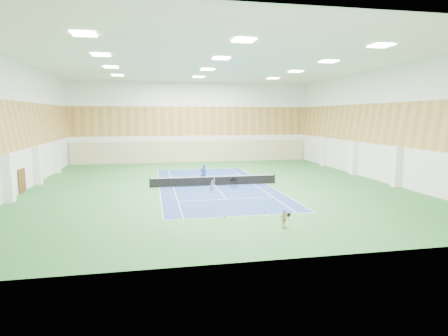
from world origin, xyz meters
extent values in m
plane|color=#2D6A33|center=(0.00, 0.00, 0.00)|extent=(40.00, 40.00, 0.00)
cube|color=navy|center=(0.00, 0.00, 0.01)|extent=(10.97, 23.77, 0.01)
cube|color=#C6B793|center=(0.00, 19.75, 1.60)|extent=(35.40, 0.16, 3.20)
cube|color=#593319|center=(-17.92, 0.00, 1.10)|extent=(0.08, 1.80, 2.20)
imported|color=navy|center=(-0.79, 2.28, 0.96)|extent=(0.77, 0.59, 1.91)
imported|color=#9C9CA5|center=(-0.63, -2.79, 0.52)|extent=(0.64, 0.62, 1.04)
imported|color=tan|center=(1.94, -15.04, 0.59)|extent=(0.74, 0.50, 1.18)
cone|color=#FF430D|center=(-3.92, -5.90, 0.11)|extent=(0.20, 0.20, 0.22)
cone|color=#FF570D|center=(-1.02, -6.92, 0.11)|extent=(0.19, 0.19, 0.21)
cone|color=orange|center=(1.27, -6.31, 0.11)|extent=(0.20, 0.20, 0.22)
cone|color=orange|center=(3.28, -6.50, 0.12)|extent=(0.22, 0.22, 0.24)
cone|color=orange|center=(-4.23, -11.62, 0.10)|extent=(0.18, 0.18, 0.20)
cone|color=orange|center=(-1.24, -12.01, 0.10)|extent=(0.19, 0.19, 0.21)
cone|color=#E54C0C|center=(1.82, -11.45, 0.11)|extent=(0.19, 0.19, 0.21)
cone|color=#F3490C|center=(4.31, -11.33, 0.10)|extent=(0.18, 0.18, 0.20)
camera|label=1|loc=(-6.14, -36.77, 7.03)|focal=30.00mm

